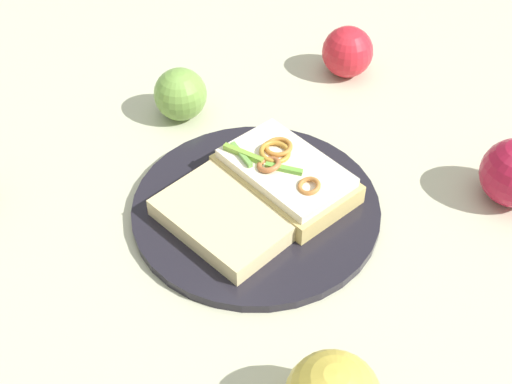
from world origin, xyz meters
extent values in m
plane|color=#BAB89B|center=(0.00, 0.00, 0.00)|extent=(2.00, 2.00, 0.00)
cylinder|color=black|center=(0.00, 0.00, 0.01)|extent=(0.28, 0.28, 0.01)
cube|color=tan|center=(0.01, 0.04, 0.02)|extent=(0.17, 0.12, 0.02)
cube|color=#EFE2C5|center=(0.01, 0.04, 0.04)|extent=(0.16, 0.11, 0.01)
torus|color=#B86839|center=(-0.01, 0.03, 0.05)|extent=(0.04, 0.04, 0.02)
torus|color=#B8812D|center=(-0.01, 0.05, 0.05)|extent=(0.05, 0.05, 0.01)
torus|color=#C17B31|center=(-0.02, 0.06, 0.05)|extent=(0.04, 0.04, 0.01)
torus|color=#BE7637|center=(0.05, 0.03, 0.05)|extent=(0.03, 0.03, 0.01)
cube|color=#7FAB3A|center=(-0.04, 0.02, 0.05)|extent=(0.05, 0.01, 0.01)
cube|color=#6CA347|center=(-0.04, 0.02, 0.05)|extent=(0.04, 0.02, 0.01)
cube|color=#6CAC3C|center=(0.01, 0.03, 0.05)|extent=(0.04, 0.02, 0.01)
cube|color=beige|center=(-0.01, -0.04, 0.02)|extent=(0.15, 0.11, 0.02)
sphere|color=#74A143|center=(-0.19, 0.07, 0.03)|extent=(0.09, 0.09, 0.07)
sphere|color=red|center=(-0.08, 0.29, 0.04)|extent=(0.10, 0.10, 0.07)
camera|label=1|loc=(0.34, -0.41, 0.55)|focal=47.21mm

